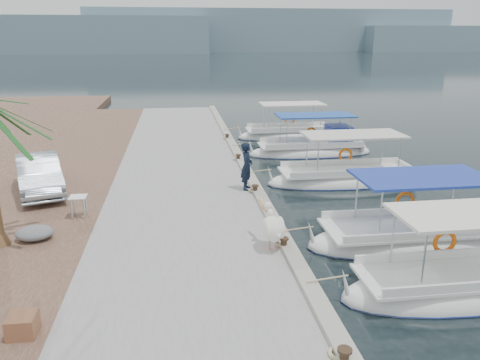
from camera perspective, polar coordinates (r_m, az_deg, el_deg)
The scene contains 17 objects.
ground at distance 17.00m, azimuth 3.83°, elevation -4.76°, with size 400.00×400.00×0.00m, color black.
concrete_quay at distance 21.33m, azimuth -6.77°, elevation 0.44°, with size 6.00×40.00×0.50m, color gray.
quay_curb at distance 21.46m, azimuth 0.64°, elevation 1.52°, with size 0.44×40.00×0.12m, color gray.
cobblestone_strip at distance 21.86m, azimuth -19.98°, elevation -0.09°, with size 4.00×40.00×0.50m, color brown.
distant_hills at distance 219.43m, azimuth 0.94°, elevation 17.37°, with size 330.00×60.00×18.00m.
fishing_caique_a at distance 13.36m, azimuth 24.30°, elevation -12.14°, with size 5.84×2.13×2.83m.
fishing_caique_b at distance 15.97m, azimuth 20.07°, elevation -6.82°, with size 6.81×2.51×2.83m.
fishing_caique_c at distance 21.66m, azimuth 12.83°, elevation 0.03°, with size 7.31×2.32×2.83m.
fishing_caique_d at distance 26.58m, azimuth 8.80°, elevation 3.54°, with size 7.04×2.22×2.83m.
fishing_caique_e at distance 30.89m, azimuth 5.97°, elevation 5.41°, with size 6.77×2.31×2.83m.
mooring_bollards at distance 18.09m, azimuth 1.85°, elevation -1.03°, with size 0.28×20.28×0.33m.
pelican at distance 13.31m, azimuth 3.99°, elevation -5.75°, with size 0.69×1.64×1.27m.
fisherman at distance 18.35m, azimuth 0.82°, elevation 1.69°, with size 0.69×0.45×1.89m, color black.
parked_car at distance 19.67m, azimuth -23.29°, elevation 0.63°, with size 1.52×4.35×1.43m, color #A5B0BD.
wooden_crate at distance 10.83m, azimuth -24.98°, elevation -15.75°, with size 0.55×0.55×0.44m, color brown.
tarp_bundle at distance 15.32m, azimuth -23.77°, elevation -5.94°, with size 1.10×0.90×0.40m, color slate.
folding_table at distance 16.51m, azimuth -19.10°, elevation -2.59°, with size 0.55×0.55×0.73m.
Camera 1 is at (-3.23, -15.46, 6.30)m, focal length 35.00 mm.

